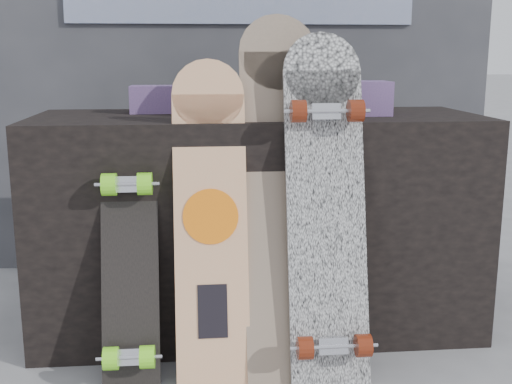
{
  "coord_description": "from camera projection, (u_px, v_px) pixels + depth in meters",
  "views": [
    {
      "loc": [
        -0.23,
        -1.81,
        1.01
      ],
      "look_at": [
        -0.04,
        0.2,
        0.58
      ],
      "focal_mm": 45.0,
      "sensor_mm": 36.0,
      "label": 1
    }
  ],
  "objects": [
    {
      "name": "merch_box_purple",
      "position": [
        155.0,
        99.0,
        2.38
      ],
      "size": [
        0.18,
        0.12,
        0.1
      ],
      "primitive_type": "cube",
      "color": "#453368",
      "rests_on": "vendor_table"
    },
    {
      "name": "longboard_geisha",
      "position": [
        210.0,
        212.0,
        2.01
      ],
      "size": [
        0.23,
        0.28,
        1.0
      ],
      "rotation": [
        -0.26,
        0.0,
        0.0
      ],
      "color": "beige",
      "rests_on": "ground"
    },
    {
      "name": "longboard_cascadia",
      "position": [
        326.0,
        202.0,
        2.0
      ],
      "size": [
        0.25,
        0.36,
        1.09
      ],
      "rotation": [
        -0.26,
        0.0,
        0.0
      ],
      "color": "white",
      "rests_on": "ground"
    },
    {
      "name": "booth",
      "position": [
        240.0,
        35.0,
        3.07
      ],
      "size": [
        2.4,
        0.22,
        2.2
      ],
      "color": "#34353A",
      "rests_on": "ground"
    },
    {
      "name": "longboard_celtic",
      "position": [
        282.0,
        183.0,
        2.06
      ],
      "size": [
        0.26,
        0.38,
        1.15
      ],
      "rotation": [
        -0.31,
        0.0,
        0.0
      ],
      "color": "#D1B18F",
      "rests_on": "ground"
    },
    {
      "name": "merch_box_flat",
      "position": [
        253.0,
        106.0,
        2.33
      ],
      "size": [
        0.22,
        0.1,
        0.06
      ],
      "primitive_type": "cube",
      "color": "#D1B78C",
      "rests_on": "vendor_table"
    },
    {
      "name": "vendor_table",
      "position": [
        258.0,
        222.0,
        2.39
      ],
      "size": [
        1.6,
        0.6,
        0.8
      ],
      "primitive_type": "cube",
      "color": "black",
      "rests_on": "ground"
    },
    {
      "name": "merch_box_small",
      "position": [
        369.0,
        98.0,
        2.3
      ],
      "size": [
        0.14,
        0.14,
        0.12
      ],
      "primitive_type": "cube",
      "color": "#453368",
      "rests_on": "vendor_table"
    },
    {
      "name": "skateboard_dark",
      "position": [
        129.0,
        254.0,
        2.0
      ],
      "size": [
        0.18,
        0.31,
        0.79
      ],
      "rotation": [
        -0.29,
        0.0,
        0.0
      ],
      "color": "black",
      "rests_on": "ground"
    }
  ]
}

